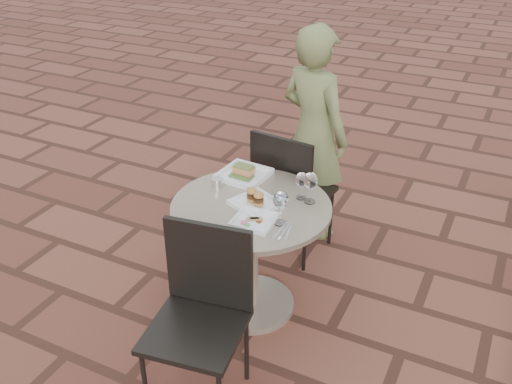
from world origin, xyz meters
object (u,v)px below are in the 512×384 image
at_px(diner, 314,134).
at_px(plate_salmon, 244,174).
at_px(cafe_table, 251,241).
at_px(chair_near, 202,302).
at_px(plate_tuna, 254,220).
at_px(chair_far, 288,185).
at_px(plate_sliders, 255,201).

relative_size(diner, plate_salmon, 5.20).
bearing_deg(plate_salmon, cafe_table, -55.69).
height_order(chair_near, plate_tuna, chair_near).
bearing_deg(plate_tuna, diner, 95.48).
height_order(cafe_table, plate_salmon, plate_salmon).
distance_m(chair_near, diner, 1.66).
height_order(diner, plate_tuna, diner).
relative_size(chair_far, plate_salmon, 3.17).
bearing_deg(diner, chair_far, 109.03).
height_order(chair_near, diner, diner).
bearing_deg(plate_sliders, diner, 92.25).
bearing_deg(plate_salmon, plate_sliders, -52.07).
bearing_deg(chair_near, plate_salmon, 96.80).
distance_m(cafe_table, chair_far, 0.60).
distance_m(chair_far, plate_salmon, 0.41).
height_order(diner, plate_sliders, diner).
bearing_deg(plate_tuna, chair_far, 99.23).
bearing_deg(cafe_table, diner, 90.91).
distance_m(diner, plate_sliders, 0.99).
distance_m(plate_sliders, plate_tuna, 0.17).
relative_size(plate_sliders, plate_tuna, 1.35).
distance_m(plate_salmon, plate_sliders, 0.35).
xyz_separation_m(chair_far, plate_tuna, (0.12, -0.75, 0.19)).
distance_m(chair_far, diner, 0.45).
height_order(plate_salmon, plate_tuna, plate_salmon).
xyz_separation_m(plate_salmon, plate_tuna, (0.28, -0.43, -0.01)).
distance_m(chair_near, plate_salmon, 0.98).
bearing_deg(chair_near, chair_far, 85.74).
distance_m(cafe_table, plate_sliders, 0.28).
bearing_deg(plate_sliders, chair_near, -86.66).
bearing_deg(cafe_table, chair_far, 92.64).
height_order(cafe_table, chair_far, chair_far).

